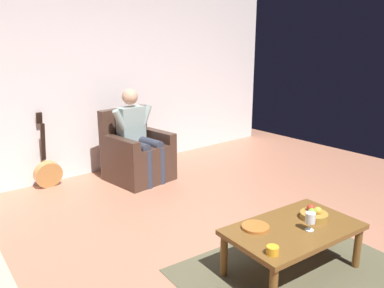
# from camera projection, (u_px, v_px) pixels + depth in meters

# --- Properties ---
(ground_plane) EXTENTS (7.45, 7.45, 0.00)m
(ground_plane) POSITION_uv_depth(u_px,v_px,m) (266.00, 264.00, 3.29)
(ground_plane) COLOR #AC7056
(wall_back) EXTENTS (6.47, 0.06, 2.72)m
(wall_back) POSITION_uv_depth(u_px,v_px,m) (92.00, 75.00, 5.26)
(wall_back) COLOR silver
(wall_back) RESTS_ON ground
(rug) EXTENTS (1.88, 1.38, 0.01)m
(rug) POSITION_uv_depth(u_px,v_px,m) (290.00, 270.00, 3.19)
(rug) COLOR brown
(rug) RESTS_ON ground
(armchair) EXTENTS (0.80, 0.81, 0.94)m
(armchair) POSITION_uv_depth(u_px,v_px,m) (137.00, 155.00, 5.19)
(armchair) COLOR #422C22
(armchair) RESTS_ON ground
(person_seated) EXTENTS (0.63, 0.64, 1.22)m
(person_seated) POSITION_uv_depth(u_px,v_px,m) (138.00, 133.00, 5.08)
(person_seated) COLOR #8FA29D
(person_seated) RESTS_ON ground
(coffee_table) EXTENTS (1.13, 0.73, 0.40)m
(coffee_table) POSITION_uv_depth(u_px,v_px,m) (293.00, 233.00, 3.10)
(coffee_table) COLOR brown
(coffee_table) RESTS_ON ground
(guitar) EXTENTS (0.35, 0.23, 0.96)m
(guitar) POSITION_uv_depth(u_px,v_px,m) (48.00, 171.00, 4.93)
(guitar) COLOR #BB8447
(guitar) RESTS_ON ground
(wine_glass_near) EXTENTS (0.08, 0.08, 0.15)m
(wine_glass_near) POSITION_uv_depth(u_px,v_px,m) (310.00, 219.00, 3.01)
(wine_glass_near) COLOR silver
(wine_glass_near) RESTS_ON coffee_table
(fruit_bowl) EXTENTS (0.23, 0.23, 0.11)m
(fruit_bowl) POSITION_uv_depth(u_px,v_px,m) (314.00, 214.00, 3.22)
(fruit_bowl) COLOR olive
(fruit_bowl) RESTS_ON coffee_table
(decorative_dish) EXTENTS (0.22, 0.22, 0.02)m
(decorative_dish) POSITION_uv_depth(u_px,v_px,m) (255.00, 227.00, 3.06)
(decorative_dish) COLOR #B3682B
(decorative_dish) RESTS_ON coffee_table
(candle_jar) EXTENTS (0.09, 0.09, 0.06)m
(candle_jar) POSITION_uv_depth(u_px,v_px,m) (273.00, 250.00, 2.69)
(candle_jar) COLOR gold
(candle_jar) RESTS_ON coffee_table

